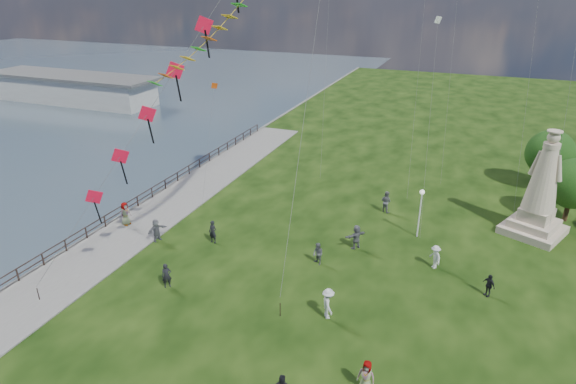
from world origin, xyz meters
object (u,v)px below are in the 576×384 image
at_px(person_5, 156,230).
at_px(person_10, 126,215).
at_px(statue, 540,196).
at_px(lamppost, 421,203).
at_px(person_6, 213,232).
at_px(person_2, 328,304).
at_px(person_9, 489,285).
at_px(person_4, 366,376).
at_px(person_0, 167,276).
at_px(person_1, 318,254).
at_px(person_11, 356,237).
at_px(person_8, 435,257).
at_px(pier_pavilion, 73,88).
at_px(person_7, 386,202).

bearing_deg(person_5, person_10, 92.73).
distance_m(statue, person_5, 28.43).
height_order(lamppost, person_6, lamppost).
relative_size(person_2, person_9, 1.27).
height_order(lamppost, person_4, lamppost).
relative_size(person_0, person_9, 1.09).
height_order(person_5, person_9, person_5).
distance_m(statue, person_6, 24.28).
bearing_deg(person_9, person_6, -135.78).
bearing_deg(person_10, person_6, -79.52).
height_order(person_0, person_1, person_0).
relative_size(person_4, person_9, 1.15).
xyz_separation_m(lamppost, person_11, (-3.87, -3.35, -1.86)).
relative_size(person_1, person_8, 0.95).
relative_size(person_1, person_4, 0.92).
distance_m(person_2, person_10, 18.74).
bearing_deg(person_0, person_5, 88.68).
bearing_deg(person_5, person_2, -85.47).
distance_m(person_1, person_4, 11.16).
bearing_deg(person_0, person_9, -23.64).
bearing_deg(pier_pavilion, person_1, -31.97).
bearing_deg(lamppost, person_6, -155.02).
xyz_separation_m(lamppost, person_6, (-13.80, -6.43, -1.90)).
bearing_deg(person_2, statue, -68.54).
bearing_deg(person_2, person_11, -28.64).
bearing_deg(person_11, person_0, -7.96).
relative_size(person_0, person_6, 0.93).
bearing_deg(person_4, person_7, 104.29).
xyz_separation_m(person_4, person_6, (-13.63, 9.64, 0.01)).
bearing_deg(statue, person_9, -83.05).
xyz_separation_m(statue, person_1, (-13.83, -10.22, -2.27)).
xyz_separation_m(statue, person_0, (-21.77, -16.22, -2.24)).
relative_size(person_5, person_11, 0.95).
distance_m(pier_pavilion, statue, 70.35).
bearing_deg(person_11, person_10, -40.30).
distance_m(person_0, person_2, 10.28).
relative_size(statue, person_8, 4.86).
relative_size(pier_pavilion, person_10, 15.98).
xyz_separation_m(person_4, person_11, (-3.69, 12.72, 0.05)).
bearing_deg(person_0, person_6, 48.68).
xyz_separation_m(lamppost, person_7, (-3.07, 3.41, -1.85)).
relative_size(person_4, person_7, 0.93).
bearing_deg(person_0, pier_pavilion, 96.42).
bearing_deg(person_11, person_4, 55.52).
relative_size(person_0, person_11, 0.89).
height_order(person_2, person_10, person_2).
distance_m(person_6, person_11, 10.40).
distance_m(person_0, person_7, 19.03).
height_order(person_2, person_9, person_2).
xyz_separation_m(statue, person_4, (-8.27, -19.90, -2.20)).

